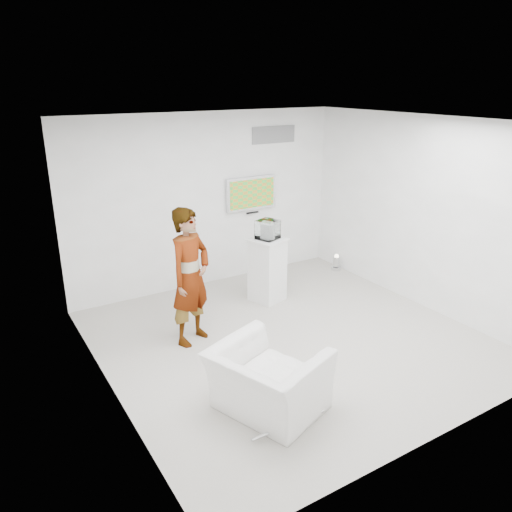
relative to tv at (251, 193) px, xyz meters
name	(u,v)px	position (x,y,z in m)	size (l,w,h in m)	color
room	(291,238)	(-0.85, -2.45, -0.05)	(5.01, 5.01, 3.00)	#B3ACA4
tv	(251,193)	(0.00, 0.00, 0.00)	(1.00, 0.08, 0.60)	silver
logo_decal	(274,135)	(0.50, 0.04, 1.00)	(0.90, 0.02, 0.30)	slate
person	(190,277)	(-2.02, -1.76, -0.59)	(0.70, 0.46, 1.92)	silver
armchair	(268,381)	(-1.99, -3.65, -1.18)	(1.15, 1.00, 0.75)	silver
pedestal	(267,270)	(-0.39, -1.16, -1.02)	(0.52, 0.52, 1.07)	silver
floor_uplight	(336,262)	(1.50, -0.69, -1.40)	(0.19, 0.19, 0.30)	silver
vitrine	(268,230)	(-0.39, -1.16, -0.33)	(0.31, 0.31, 0.31)	silver
console	(268,232)	(-0.39, -1.16, -0.36)	(0.05, 0.17, 0.24)	silver
wii_remote	(191,216)	(-1.87, -1.51, 0.18)	(0.03, 0.13, 0.03)	silver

